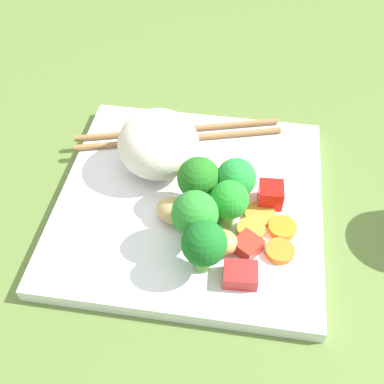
{
  "coord_description": "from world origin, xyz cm",
  "views": [
    {
      "loc": [
        -6.71,
        31.21,
        37.23
      ],
      "look_at": [
        -0.41,
        1.17,
        3.42
      ],
      "focal_mm": 45.24,
      "sensor_mm": 36.0,
      "label": 1
    }
  ],
  "objects_px": {
    "chopstick_pair": "(179,134)",
    "square_plate": "(190,201)",
    "rice_mound": "(158,144)",
    "broccoli_floret_2": "(195,216)",
    "carrot_slice_3": "(260,214)"
  },
  "relations": [
    {
      "from": "square_plate",
      "to": "carrot_slice_3",
      "type": "distance_m",
      "value": 0.07
    },
    {
      "from": "broccoli_floret_2",
      "to": "carrot_slice_3",
      "type": "relative_size",
      "value": 2.12
    },
    {
      "from": "rice_mound",
      "to": "carrot_slice_3",
      "type": "xyz_separation_m",
      "value": [
        -0.11,
        0.05,
        -0.03
      ]
    },
    {
      "from": "chopstick_pair",
      "to": "square_plate",
      "type": "bearing_deg",
      "value": 90.99
    },
    {
      "from": "rice_mound",
      "to": "broccoli_floret_2",
      "type": "relative_size",
      "value": 1.37
    },
    {
      "from": "carrot_slice_3",
      "to": "chopstick_pair",
      "type": "relative_size",
      "value": 0.13
    },
    {
      "from": "rice_mound",
      "to": "carrot_slice_3",
      "type": "height_order",
      "value": "rice_mound"
    },
    {
      "from": "square_plate",
      "to": "chopstick_pair",
      "type": "bearing_deg",
      "value": -69.68
    },
    {
      "from": "rice_mound",
      "to": "broccoli_floret_2",
      "type": "bearing_deg",
      "value": 122.31
    },
    {
      "from": "broccoli_floret_2",
      "to": "chopstick_pair",
      "type": "relative_size",
      "value": 0.28
    },
    {
      "from": "square_plate",
      "to": "rice_mound",
      "type": "bearing_deg",
      "value": -41.57
    },
    {
      "from": "square_plate",
      "to": "broccoli_floret_2",
      "type": "relative_size",
      "value": 4.18
    },
    {
      "from": "broccoli_floret_2",
      "to": "carrot_slice_3",
      "type": "height_order",
      "value": "broccoli_floret_2"
    },
    {
      "from": "carrot_slice_3",
      "to": "chopstick_pair",
      "type": "height_order",
      "value": "chopstick_pair"
    },
    {
      "from": "carrot_slice_3",
      "to": "broccoli_floret_2",
      "type": "bearing_deg",
      "value": 37.72
    }
  ]
}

